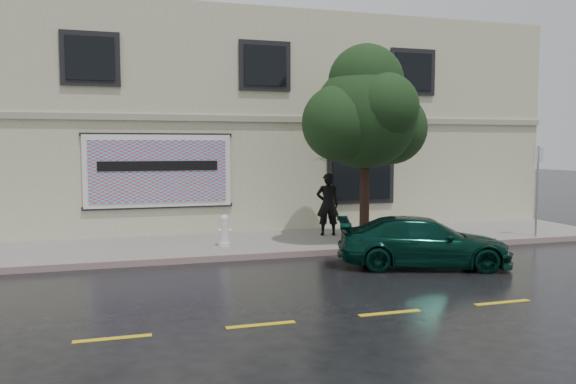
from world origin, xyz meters
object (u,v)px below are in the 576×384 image
object	(u,v)px
street_tree	(365,117)
pedestrian	(328,204)
car	(423,242)
fire_hydrant	(225,231)

from	to	relation	value
street_tree	pedestrian	bearing A→B (deg)	110.97
street_tree	car	bearing A→B (deg)	-83.28
car	fire_hydrant	world-z (taller)	car
pedestrian	street_tree	xyz separation A→B (m)	(0.54, -1.41, 2.49)
pedestrian	fire_hydrant	bearing A→B (deg)	26.72
fire_hydrant	car	bearing A→B (deg)	-24.37
car	street_tree	xyz separation A→B (m)	(-0.31, 2.62, 2.99)
car	fire_hydrant	size ratio (longest dim) A/B	4.73
car	pedestrian	world-z (taller)	pedestrian
pedestrian	street_tree	size ratio (longest dim) A/B	0.38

